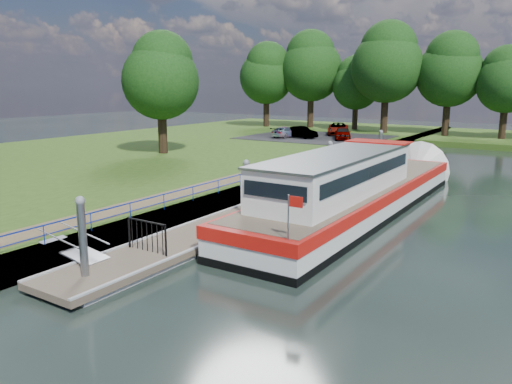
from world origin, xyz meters
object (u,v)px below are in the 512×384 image
Objects in this scene: car_d at (338,129)px; car_c at (286,132)px; car_b at (301,132)px; barge at (361,190)px; car_a at (343,133)px; pontoon at (293,200)px.

car_c is at bearing -145.46° from car_d.
car_c is (-1.65, -0.26, -0.04)m from car_b.
barge is 26.21m from car_a.
pontoon is at bearing -93.19° from car_d.
car_b is at bearing 167.97° from car_a.
car_a is at bearing -64.47° from car_b.
car_d is (1.85, 5.15, 0.06)m from car_b.
car_b is 0.76× the size of car_d.
pontoon is 8.33× the size of car_b.
barge is at bearing 7.17° from pontoon.
barge reaches higher than car_c.
barge is 28.29m from car_c.
barge is 27.54m from car_b.
car_d is at bearing 115.95° from barge.
barge reaches higher than car_a.
pontoon is 7.89× the size of car_c.
car_b is 0.95× the size of car_c.
barge is 31.09m from car_d.
car_a is at bearing -160.34° from car_c.
pontoon is 26.13m from car_b.
car_b reaches higher than pontoon.
car_a is at bearing 115.33° from barge.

